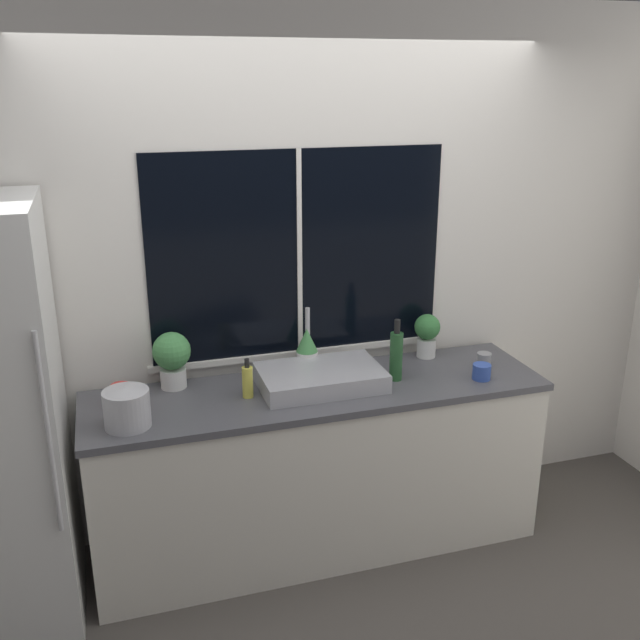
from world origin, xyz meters
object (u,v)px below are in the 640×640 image
(soap_bottle, at_px, (248,381))
(kettle, at_px, (127,407))
(mug_red, at_px, (121,395))
(potted_plant_center, at_px, (307,350))
(potted_plant_right, at_px, (427,333))
(bottle_tall, at_px, (396,355))
(mug_blue, at_px, (482,372))
(mug_grey, at_px, (484,360))
(potted_plant_left, at_px, (172,356))
(sink, at_px, (320,377))

(soap_bottle, bearing_deg, kettle, -165.84)
(mug_red, bearing_deg, potted_plant_center, 7.80)
(potted_plant_right, xyz_separation_m, kettle, (-1.59, -0.36, -0.05))
(bottle_tall, height_order, mug_red, bottle_tall)
(bottle_tall, relative_size, mug_blue, 3.46)
(bottle_tall, height_order, mug_grey, bottle_tall)
(mug_red, bearing_deg, kettle, -85.75)
(potted_plant_left, height_order, mug_blue, potted_plant_left)
(potted_plant_right, distance_m, bottle_tall, 0.37)
(potted_plant_center, distance_m, kettle, 0.98)
(sink, relative_size, mug_red, 5.98)
(kettle, bearing_deg, mug_grey, 4.19)
(potted_plant_center, bearing_deg, mug_red, -172.20)
(soap_bottle, height_order, kettle, soap_bottle)
(potted_plant_center, height_order, mug_red, potted_plant_center)
(potted_plant_right, relative_size, kettle, 1.20)
(potted_plant_left, height_order, mug_grey, potted_plant_left)
(kettle, bearing_deg, mug_blue, 0.00)
(sink, bearing_deg, potted_plant_right, 16.74)
(potted_plant_center, bearing_deg, mug_blue, -24.05)
(sink, height_order, mug_blue, sink)
(potted_plant_center, height_order, soap_bottle, potted_plant_center)
(mug_blue, bearing_deg, potted_plant_center, 155.95)
(potted_plant_left, height_order, soap_bottle, potted_plant_left)
(mug_grey, bearing_deg, potted_plant_left, 171.76)
(potted_plant_left, bearing_deg, kettle, -123.17)
(mug_blue, bearing_deg, potted_plant_left, 166.38)
(potted_plant_left, xyz_separation_m, kettle, (-0.24, -0.36, -0.07))
(potted_plant_left, bearing_deg, potted_plant_right, 0.00)
(bottle_tall, relative_size, mug_red, 3.16)
(potted_plant_right, xyz_separation_m, mug_grey, (0.22, -0.23, -0.10))
(mug_blue, bearing_deg, soap_bottle, 173.09)
(potted_plant_center, bearing_deg, soap_bottle, -148.36)
(bottle_tall, bearing_deg, soap_bottle, 178.73)
(bottle_tall, bearing_deg, potted_plant_center, 149.05)
(mug_grey, relative_size, kettle, 0.40)
(sink, xyz_separation_m, soap_bottle, (-0.37, -0.02, 0.03))
(potted_plant_left, bearing_deg, mug_grey, -8.24)
(potted_plant_center, relative_size, mug_grey, 2.92)
(potted_plant_left, bearing_deg, potted_plant_center, 0.00)
(mug_red, distance_m, mug_grey, 1.83)
(potted_plant_right, bearing_deg, potted_plant_left, -180.00)
(sink, xyz_separation_m, potted_plant_left, (-0.69, 0.20, 0.12))
(mug_red, bearing_deg, mug_grey, -3.14)
(mug_blue, height_order, kettle, kettle)
(sink, bearing_deg, soap_bottle, -176.88)
(potted_plant_center, distance_m, mug_grey, 0.93)
(sink, relative_size, soap_bottle, 3.08)
(potted_plant_center, height_order, mug_grey, potted_plant_center)
(soap_bottle, xyz_separation_m, kettle, (-0.56, -0.14, 0.01))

